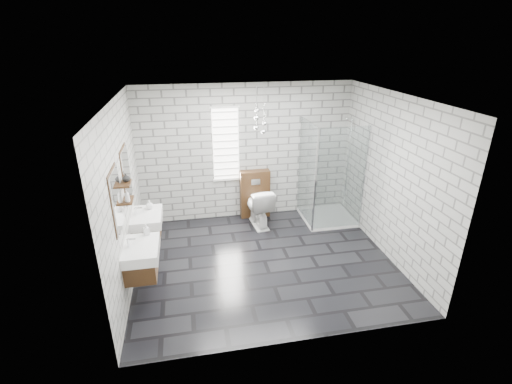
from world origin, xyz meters
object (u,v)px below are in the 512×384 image
object	(u,v)px
vanity_left	(138,252)
vanity_right	(144,219)
toilet	(259,206)
shower_enclosure	(326,199)
cistern_panel	(255,194)

from	to	relation	value
vanity_left	vanity_right	world-z (taller)	same
vanity_right	toilet	world-z (taller)	vanity_right
vanity_left	shower_enclosure	distance (m)	3.83
vanity_left	vanity_right	size ratio (longest dim) A/B	1.00
shower_enclosure	cistern_panel	bearing A→B (deg)	158.95
vanity_left	shower_enclosure	xyz separation A→B (m)	(3.41, 1.73, -0.25)
vanity_right	cistern_panel	size ratio (longest dim) A/B	1.57
toilet	vanity_right	bearing A→B (deg)	16.46
cistern_panel	toilet	xyz separation A→B (m)	(0.00, -0.40, -0.10)
vanity_right	toilet	bearing A→B (deg)	22.57
shower_enclosure	toilet	xyz separation A→B (m)	(-1.34, 0.12, -0.10)
vanity_left	cistern_panel	bearing A→B (deg)	47.46
vanity_left	toilet	distance (m)	2.80
toilet	vanity_left	bearing A→B (deg)	35.79
vanity_left	shower_enclosure	size ratio (longest dim) A/B	0.77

